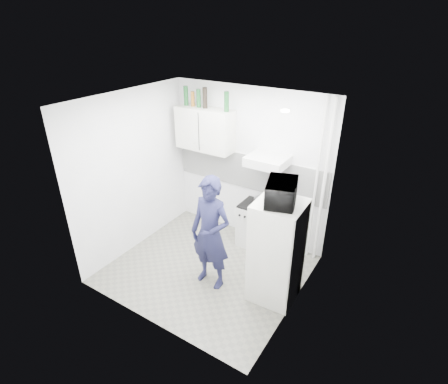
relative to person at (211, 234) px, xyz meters
The scene contains 22 objects.
floor 0.89m from the person, 136.74° to the left, with size 2.80×2.80×0.00m, color #5E5E54.
ceiling 1.78m from the person, 136.74° to the left, with size 2.80×2.80×0.00m, color white.
wall_back 1.53m from the person, 98.28° to the left, with size 2.80×2.80×0.00m, color silver.
wall_left 1.69m from the person, behind, with size 2.60×2.60×0.00m, color silver.
wall_right 1.29m from the person, ahead, with size 2.60×2.60×0.00m, color silver.
person is the anchor object (origin of this frame).
stove 1.29m from the person, 87.18° to the left, with size 0.46×0.46×0.74m, color silver.
fridge 0.93m from the person, 15.72° to the left, with size 0.61×0.61×1.47m, color white.
stove_top 1.20m from the person, 87.18° to the left, with size 0.45×0.45×0.03m, color black.
saucepan 1.27m from the person, 85.21° to the left, with size 0.18×0.18×0.10m, color silver.
microwave 1.21m from the person, 15.72° to the left, with size 0.36×0.53×0.29m, color black.
bottle_a 2.38m from the person, 136.21° to the left, with size 0.07×0.07×0.31m, color #144C1E.
bottle_b 2.28m from the person, 133.09° to the left, with size 0.06×0.06×0.24m, color brown.
bottle_c 2.24m from the person, 130.06° to the left, with size 0.07×0.07×0.29m, color #144C1E.
bottle_d 2.20m from the person, 126.60° to the left, with size 0.07×0.07×0.33m, color black.
bottle_e 2.05m from the person, 113.07° to the left, with size 0.08×0.08×0.31m, color #144C1E.
upper_cabinet 1.89m from the person, 127.04° to the left, with size 1.00×0.35×0.70m, color white.
range_hood 1.42m from the person, 78.71° to the left, with size 0.60×0.50×0.14m, color silver.
backsplash 1.49m from the person, 98.37° to the left, with size 2.74×0.03×0.60m, color white.
pipe_a 1.81m from the person, 51.48° to the left, with size 0.05×0.05×2.60m, color silver.
pipe_b 1.74m from the person, 54.69° to the left, with size 0.04×0.04×2.60m, color silver.
ceiling_spot_fixture 1.94m from the person, 26.79° to the left, with size 0.10×0.10×0.02m, color white.
Camera 1 is at (2.53, -3.51, 3.54)m, focal length 28.00 mm.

